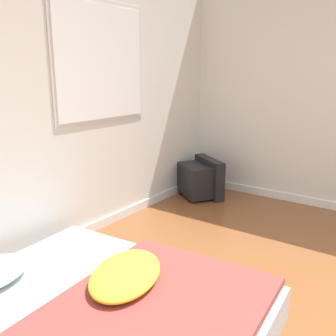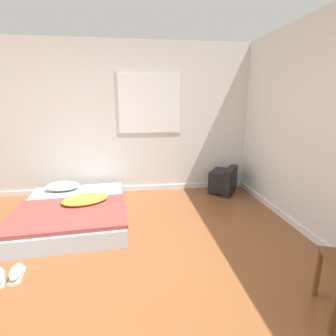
% 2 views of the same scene
% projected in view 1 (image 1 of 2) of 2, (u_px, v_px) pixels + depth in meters
% --- Properties ---
extents(wall_back, '(7.62, 0.08, 2.60)m').
position_uv_depth(wall_back, '(21.00, 100.00, 2.83)').
color(wall_back, silver).
rests_on(wall_back, ground_plane).
extents(mattress_bed, '(1.53, 1.94, 0.35)m').
position_uv_depth(mattress_bed, '(104.00, 311.00, 2.21)').
color(mattress_bed, silver).
rests_on(mattress_bed, ground_plane).
extents(crt_tv, '(0.63, 0.67, 0.47)m').
position_uv_depth(crt_tv, '(200.00, 179.00, 4.58)').
color(crt_tv, black).
rests_on(crt_tv, ground_plane).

